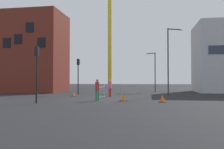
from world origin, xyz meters
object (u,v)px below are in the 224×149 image
at_px(traffic_light_corner, 37,65).
at_px(construction_crane, 109,10).
at_px(traffic_cone_orange, 123,98).
at_px(traffic_light_near, 78,71).
at_px(streetlamp_tall, 170,56).
at_px(traffic_cone_by_barrier, 74,94).
at_px(pedestrian_waiting, 110,87).
at_px(traffic_cone_striped, 162,99).
at_px(pedestrian_walking, 97,88).
at_px(streetlamp_short, 154,68).

bearing_deg(traffic_light_corner, construction_crane, 91.76).
height_order(construction_crane, traffic_light_corner, construction_crane).
bearing_deg(traffic_cone_orange, traffic_light_near, 130.13).
relative_size(traffic_light_near, traffic_light_corner, 1.00).
height_order(streetlamp_tall, traffic_cone_orange, streetlamp_tall).
bearing_deg(construction_crane, traffic_cone_by_barrier, -87.20).
xyz_separation_m(pedestrian_waiting, traffic_cone_striped, (5.13, -5.46, -0.77)).
distance_m(streetlamp_tall, traffic_cone_orange, 9.32).
relative_size(traffic_light_corner, traffic_cone_striped, 7.25).
relative_size(traffic_light_corner, pedestrian_walking, 2.35).
xyz_separation_m(pedestrian_walking, traffic_cone_by_barrier, (-3.71, 4.98, -0.85)).
bearing_deg(traffic_light_corner, traffic_cone_by_barrier, 87.77).
height_order(pedestrian_walking, traffic_cone_orange, pedestrian_walking).
relative_size(streetlamp_short, pedestrian_walking, 3.19).
bearing_deg(streetlamp_tall, traffic_cone_striped, -98.87).
bearing_deg(traffic_cone_striped, streetlamp_short, 91.53).
distance_m(streetlamp_short, traffic_light_near, 11.97).
distance_m(traffic_light_corner, traffic_cone_by_barrier, 8.21).
distance_m(streetlamp_short, traffic_cone_by_barrier, 14.10).
height_order(streetlamp_tall, traffic_light_corner, streetlamp_tall).
height_order(pedestrian_walking, traffic_cone_by_barrier, pedestrian_walking).
bearing_deg(construction_crane, traffic_light_corner, -88.24).
relative_size(streetlamp_tall, pedestrian_walking, 4.15).
bearing_deg(pedestrian_waiting, construction_crane, 100.26).
distance_m(traffic_light_near, traffic_cone_by_barrier, 3.88).
relative_size(construction_crane, pedestrian_walking, 15.79).
relative_size(pedestrian_waiting, traffic_cone_orange, 3.03).
xyz_separation_m(pedestrian_waiting, traffic_cone_orange, (1.97, -4.79, -0.77)).
bearing_deg(traffic_cone_by_barrier, traffic_light_near, 98.22).
xyz_separation_m(streetlamp_tall, streetlamp_short, (-1.64, 8.19, -0.95)).
height_order(traffic_light_near, traffic_light_corner, traffic_light_near).
relative_size(traffic_cone_by_barrier, traffic_cone_striped, 0.77).
height_order(traffic_light_near, traffic_cone_by_barrier, traffic_light_near).
xyz_separation_m(streetlamp_tall, traffic_cone_striped, (-1.21, -7.78, -4.13)).
distance_m(pedestrian_waiting, traffic_cone_orange, 5.23).
bearing_deg(traffic_cone_by_barrier, streetlamp_short, 51.23).
xyz_separation_m(construction_crane, traffic_light_near, (1.05, -26.88, -15.22)).
bearing_deg(streetlamp_short, pedestrian_waiting, -114.10).
relative_size(construction_crane, traffic_light_corner, 6.72).
relative_size(traffic_light_near, traffic_cone_striped, 7.26).
bearing_deg(traffic_light_near, traffic_cone_by_barrier, -81.78).
relative_size(construction_crane, streetlamp_tall, 3.81).
height_order(traffic_light_corner, pedestrian_walking, traffic_light_corner).
xyz_separation_m(pedestrian_walking, traffic_cone_striped, (5.30, -0.29, -0.79)).
relative_size(streetlamp_tall, traffic_cone_by_barrier, 16.63).
bearing_deg(traffic_cone_by_barrier, pedestrian_waiting, 2.72).
height_order(streetlamp_tall, pedestrian_waiting, streetlamp_tall).
bearing_deg(construction_crane, traffic_cone_orange, -77.98).
bearing_deg(traffic_cone_orange, pedestrian_walking, -169.98).
xyz_separation_m(traffic_light_near, pedestrian_waiting, (4.30, -2.64, -1.80)).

